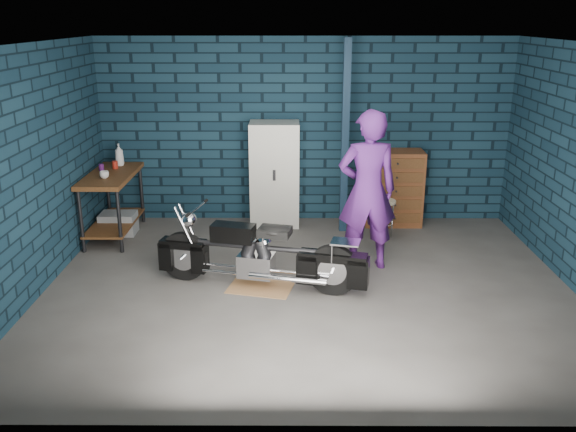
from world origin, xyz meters
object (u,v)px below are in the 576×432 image
tool_chest (393,188)px  workbench (113,205)px  motorcycle (261,250)px  locker (275,174)px  storage_bin (119,223)px  person (367,191)px  shop_stool (384,219)px

tool_chest → workbench: bearing=-172.3°
motorcycle → locker: 2.26m
tool_chest → storage_bin: bearing=-173.7°
locker → person: bearing=-54.5°
storage_bin → tool_chest: bearing=6.3°
motorcycle → shop_stool: 2.31m
person → locker: person is taller
shop_stool → workbench: bearing=178.9°
person → motorcycle: bearing=20.9°
person → tool_chest: size_ratio=1.76×
tool_chest → shop_stool: 0.71m
person → storage_bin: 3.67m
workbench → person: 3.60m
person → storage_bin: (-3.37, 1.18, -0.82)m
person → tool_chest: 1.77m
person → tool_chest: bearing=-115.4°
person → storage_bin: size_ratio=3.97×
workbench → storage_bin: 0.32m
motorcycle → storage_bin: (-2.12, 1.79, -0.31)m
workbench → tool_chest: (3.99, 0.54, 0.10)m
person → storage_bin: bearing=-24.4°
storage_bin → shop_stool: size_ratio=0.89×
workbench → person: person is taller
workbench → motorcycle: motorcycle is taller
tool_chest → shop_stool: (-0.22, -0.62, -0.28)m
storage_bin → shop_stool: shop_stool is taller
workbench → tool_chest: tool_chest is taller
motorcycle → locker: locker is taller
workbench → motorcycle: bearing=-38.4°
person → tool_chest: (0.59, 1.62, -0.42)m
workbench → shop_stool: (3.77, -0.07, -0.18)m
workbench → storage_bin: (0.02, 0.10, -0.30)m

